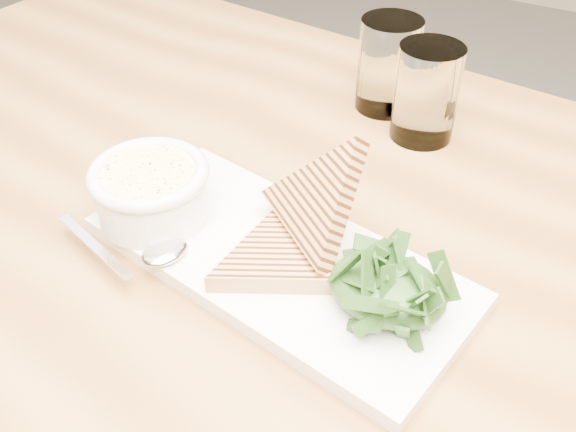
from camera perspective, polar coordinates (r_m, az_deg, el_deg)
The scene contains 14 objects.
table_top at distance 0.74m, azimuth -6.05°, elevation 1.01°, with size 1.31×0.87×0.04m, color olive.
table_leg_bl at distance 1.52m, azimuth -15.91°, elevation 4.85°, with size 0.06×0.06×0.71m, color olive.
platter at distance 0.62m, azimuth -0.91°, elevation -3.98°, with size 0.38×0.17×0.02m, color white.
soup_bowl at distance 0.66m, azimuth -11.96°, elevation 1.66°, with size 0.11×0.11×0.04m, color white.
soup at distance 0.64m, azimuth -12.28°, elevation 3.58°, with size 0.10×0.10×0.01m, color #FDEA9E.
bowl_rim at distance 0.64m, azimuth -12.31°, elevation 3.73°, with size 0.12×0.12×0.01m, color white.
sandwich_flat at distance 0.60m, azimuth -0.88°, elevation -3.78°, with size 0.15×0.15×0.02m, color #BA844C, non-canonical shape.
sandwich_lean at distance 0.60m, azimuth 2.53°, elevation 1.26°, with size 0.15×0.15×0.08m, color #BA844C, non-canonical shape.
salad_base at distance 0.56m, azimuth 8.81°, elevation -6.46°, with size 0.10×0.08×0.04m, color black.
arugula_pile at distance 0.56m, azimuth 8.88°, elevation -5.96°, with size 0.11×0.10×0.05m, color #315D23, non-canonical shape.
spoon_bowl at distance 0.62m, azimuth -10.91°, elevation -3.12°, with size 0.04×0.05×0.01m, color silver.
spoon_handle at distance 0.65m, azimuth -16.83°, elevation -2.54°, with size 0.12×0.01×0.00m, color silver.
glass_near at distance 0.86m, azimuth 8.90°, elevation 13.13°, with size 0.08×0.08×0.12m, color white.
glass_far at distance 0.80m, azimuth 12.18°, elevation 10.64°, with size 0.08×0.08×0.12m, color white.
Camera 1 is at (0.28, -0.22, 1.18)m, focal length 40.00 mm.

